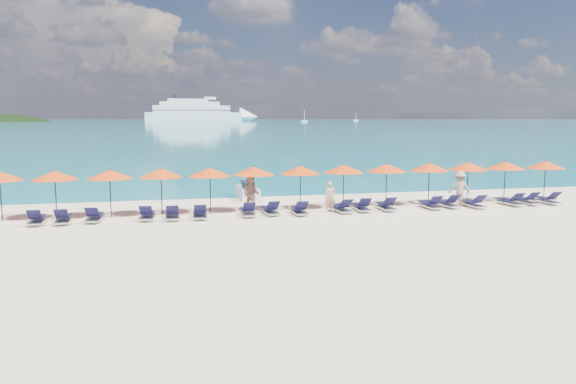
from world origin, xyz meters
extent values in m
plane|color=beige|center=(0.00, 0.00, 0.00)|extent=(1400.00, 1400.00, 0.00)
cube|color=#1FA9B2|center=(0.00, 660.00, 0.01)|extent=(1600.00, 1300.00, 0.01)
ellipsoid|color=black|center=(-150.00, 560.00, -35.00)|extent=(162.00, 126.00, 85.50)
cube|color=silver|center=(31.68, 583.99, 4.54)|extent=(100.59, 21.87, 9.09)
cone|color=silver|center=(91.63, 586.21, 4.54)|extent=(20.72, 20.72, 20.00)
cube|color=silver|center=(29.86, 583.93, 12.73)|extent=(80.50, 18.40, 7.27)
cube|color=silver|center=(28.04, 583.86, 18.18)|extent=(62.45, 15.92, 4.54)
cube|color=silver|center=(26.23, 583.79, 21.81)|extent=(42.37, 12.45, 3.18)
cube|color=black|center=(29.86, 583.93, 11.36)|extent=(81.51, 18.62, 0.82)
cube|color=black|center=(29.86, 583.93, 14.54)|extent=(79.50, 18.18, 0.82)
cylinder|color=black|center=(13.69, 583.33, 25.45)|extent=(4.00, 4.00, 5.00)
cube|color=silver|center=(121.05, 460.99, 0.77)|extent=(5.74, 1.91, 1.53)
cylinder|color=silver|center=(121.05, 460.99, 5.74)|extent=(0.34, 0.34, 9.57)
cube|color=silver|center=(202.31, 552.71, 0.69)|extent=(5.16, 1.72, 1.37)
cylinder|color=silver|center=(202.31, 552.71, 5.16)|extent=(0.31, 0.31, 8.59)
cube|color=silver|center=(-0.90, 9.36, 0.34)|extent=(1.08, 2.76, 0.63)
cube|color=black|center=(-0.90, 9.14, 0.80)|extent=(0.59, 1.15, 0.40)
cylinder|color=black|center=(-0.91, 10.05, 0.97)|extent=(0.63, 0.08, 0.07)
imported|color=tan|center=(2.33, 3.90, 0.77)|extent=(0.58, 0.39, 1.54)
imported|color=tan|center=(-1.42, 4.91, 0.88)|extent=(0.98, 0.82, 1.76)
imported|color=tan|center=(9.63, 4.45, 0.91)|extent=(1.30, 1.01, 1.83)
cylinder|color=black|center=(-12.75, 5.19, 1.10)|extent=(0.05, 0.05, 2.20)
cylinder|color=black|center=(-10.39, 4.98, 1.10)|extent=(0.05, 0.05, 2.20)
cone|color=#D9410E|center=(-10.39, 4.98, 2.02)|extent=(2.10, 2.10, 0.42)
sphere|color=black|center=(-10.39, 4.98, 2.24)|extent=(0.08, 0.08, 0.08)
cylinder|color=black|center=(-8.01, 4.95, 1.10)|extent=(0.05, 0.05, 2.20)
cone|color=#D9410E|center=(-8.01, 4.95, 2.02)|extent=(2.10, 2.10, 0.42)
sphere|color=black|center=(-8.01, 4.95, 2.24)|extent=(0.08, 0.08, 0.08)
cylinder|color=black|center=(-5.69, 5.02, 1.10)|extent=(0.05, 0.05, 2.20)
cone|color=#D9410E|center=(-5.69, 5.02, 2.02)|extent=(2.10, 2.10, 0.42)
sphere|color=black|center=(-5.69, 5.02, 2.24)|extent=(0.08, 0.08, 0.08)
cylinder|color=black|center=(-3.40, 4.93, 1.10)|extent=(0.05, 0.05, 2.20)
cone|color=#D9410E|center=(-3.40, 4.93, 2.02)|extent=(2.10, 2.10, 0.42)
sphere|color=black|center=(-3.40, 4.93, 2.24)|extent=(0.08, 0.08, 0.08)
cylinder|color=black|center=(-1.25, 5.09, 1.10)|extent=(0.05, 0.05, 2.20)
cone|color=#D9410E|center=(-1.25, 5.09, 2.02)|extent=(2.10, 2.10, 0.42)
sphere|color=black|center=(-1.25, 5.09, 2.24)|extent=(0.08, 0.08, 0.08)
cylinder|color=black|center=(1.10, 5.04, 1.10)|extent=(0.05, 0.05, 2.20)
cone|color=#D9410E|center=(1.10, 5.04, 2.02)|extent=(2.10, 2.10, 0.42)
sphere|color=black|center=(1.10, 5.04, 2.24)|extent=(0.08, 0.08, 0.08)
cylinder|color=black|center=(3.41, 5.15, 1.10)|extent=(0.05, 0.05, 2.20)
cone|color=#D9410E|center=(3.41, 5.15, 2.02)|extent=(2.10, 2.10, 0.42)
sphere|color=black|center=(3.41, 5.15, 2.24)|extent=(0.08, 0.08, 0.08)
cylinder|color=black|center=(5.75, 5.11, 1.10)|extent=(0.05, 0.05, 2.20)
cone|color=#D9410E|center=(5.75, 5.11, 2.02)|extent=(2.10, 2.10, 0.42)
sphere|color=black|center=(5.75, 5.11, 2.24)|extent=(0.08, 0.08, 0.08)
cylinder|color=black|center=(8.15, 5.07, 1.10)|extent=(0.05, 0.05, 2.20)
cone|color=#D9410E|center=(8.15, 5.07, 2.02)|extent=(2.10, 2.10, 0.42)
sphere|color=black|center=(8.15, 5.07, 2.24)|extent=(0.08, 0.08, 0.08)
cylinder|color=black|center=(10.44, 5.08, 1.10)|extent=(0.05, 0.05, 2.20)
cone|color=#D9410E|center=(10.44, 5.08, 2.02)|extent=(2.10, 2.10, 0.42)
sphere|color=black|center=(10.44, 5.08, 2.24)|extent=(0.08, 0.08, 0.08)
cylinder|color=black|center=(12.69, 5.07, 1.10)|extent=(0.05, 0.05, 2.20)
cone|color=#D9410E|center=(12.69, 5.07, 2.02)|extent=(2.10, 2.10, 0.42)
sphere|color=black|center=(12.69, 5.07, 2.24)|extent=(0.08, 0.08, 0.08)
cylinder|color=black|center=(15.11, 4.94, 1.10)|extent=(0.05, 0.05, 2.20)
cone|color=#D9410E|center=(15.11, 4.94, 2.02)|extent=(2.10, 2.10, 0.42)
sphere|color=black|center=(15.11, 4.94, 2.24)|extent=(0.08, 0.08, 0.08)
cube|color=silver|center=(-11.03, 3.87, 0.14)|extent=(0.64, 1.71, 0.06)
cube|color=black|center=(-11.03, 4.12, 0.30)|extent=(0.56, 1.11, 0.04)
cube|color=black|center=(-11.02, 3.32, 0.55)|extent=(0.56, 0.54, 0.43)
cube|color=silver|center=(-9.95, 3.82, 0.14)|extent=(0.67, 1.72, 0.06)
cube|color=black|center=(-9.95, 4.07, 0.30)|extent=(0.58, 1.12, 0.04)
cube|color=black|center=(-9.93, 3.27, 0.55)|extent=(0.57, 0.55, 0.43)
cube|color=silver|center=(-8.66, 3.98, 0.14)|extent=(0.72, 1.74, 0.06)
cube|color=black|center=(-8.64, 4.23, 0.30)|extent=(0.62, 1.13, 0.04)
cube|color=black|center=(-8.69, 3.43, 0.55)|extent=(0.58, 0.57, 0.43)
cube|color=silver|center=(-6.36, 3.91, 0.14)|extent=(0.76, 1.75, 0.06)
cube|color=black|center=(-6.34, 4.16, 0.30)|extent=(0.64, 1.14, 0.04)
cube|color=black|center=(-6.41, 3.36, 0.55)|extent=(0.59, 0.58, 0.43)
cube|color=silver|center=(-5.25, 3.76, 0.14)|extent=(0.64, 1.71, 0.06)
cube|color=black|center=(-5.25, 4.01, 0.30)|extent=(0.56, 1.11, 0.04)
cube|color=black|center=(-5.25, 3.21, 0.55)|extent=(0.56, 0.54, 0.43)
cube|color=silver|center=(-4.01, 3.70, 0.14)|extent=(0.70, 1.73, 0.06)
cube|color=black|center=(-3.99, 3.95, 0.30)|extent=(0.60, 1.12, 0.04)
cube|color=black|center=(-4.03, 3.15, 0.55)|extent=(0.57, 0.56, 0.43)
cube|color=silver|center=(-1.76, 3.81, 0.14)|extent=(0.70, 1.73, 0.06)
cube|color=black|center=(-1.74, 4.06, 0.30)|extent=(0.60, 1.12, 0.04)
cube|color=black|center=(-1.78, 3.26, 0.55)|extent=(0.57, 0.56, 0.43)
cube|color=silver|center=(-0.65, 3.96, 0.14)|extent=(0.71, 1.73, 0.06)
cube|color=black|center=(-0.66, 4.21, 0.30)|extent=(0.61, 1.13, 0.04)
cube|color=black|center=(-0.62, 3.41, 0.55)|extent=(0.58, 0.57, 0.43)
cube|color=silver|center=(0.69, 3.66, 0.14)|extent=(0.64, 1.71, 0.06)
cube|color=black|center=(0.69, 3.91, 0.30)|extent=(0.56, 1.11, 0.04)
cube|color=black|center=(0.68, 3.11, 0.55)|extent=(0.56, 0.54, 0.43)
cube|color=silver|center=(2.85, 3.78, 0.14)|extent=(0.79, 1.76, 0.06)
cube|color=black|center=(2.83, 4.03, 0.30)|extent=(0.66, 1.15, 0.04)
cube|color=black|center=(2.91, 3.24, 0.55)|extent=(0.60, 0.59, 0.43)
cube|color=silver|center=(3.96, 3.94, 0.14)|extent=(0.73, 1.74, 0.06)
cube|color=black|center=(3.98, 4.19, 0.30)|extent=(0.62, 1.13, 0.04)
cube|color=black|center=(3.93, 3.39, 0.55)|extent=(0.58, 0.57, 0.43)
cube|color=silver|center=(5.23, 3.91, 0.14)|extent=(0.68, 1.72, 0.06)
cube|color=black|center=(5.24, 4.16, 0.30)|extent=(0.59, 1.12, 0.04)
cube|color=black|center=(5.21, 3.36, 0.55)|extent=(0.57, 0.56, 0.43)
cube|color=silver|center=(7.63, 3.84, 0.14)|extent=(0.65, 1.71, 0.06)
cube|color=black|center=(7.63, 4.09, 0.30)|extent=(0.57, 1.11, 0.04)
cube|color=black|center=(7.64, 3.29, 0.55)|extent=(0.56, 0.55, 0.43)
cube|color=silver|center=(8.71, 4.03, 0.14)|extent=(0.66, 1.72, 0.06)
cube|color=black|center=(8.70, 4.28, 0.30)|extent=(0.58, 1.11, 0.04)
cube|color=black|center=(8.72, 3.48, 0.55)|extent=(0.56, 0.55, 0.43)
cube|color=silver|center=(9.96, 3.66, 0.14)|extent=(0.69, 1.72, 0.06)
cube|color=black|center=(9.95, 3.91, 0.30)|extent=(0.59, 1.12, 0.04)
cube|color=black|center=(9.98, 3.11, 0.55)|extent=(0.57, 0.56, 0.43)
cube|color=silver|center=(12.27, 3.86, 0.14)|extent=(0.70, 1.73, 0.06)
cube|color=black|center=(12.25, 4.11, 0.30)|extent=(0.60, 1.12, 0.04)
cube|color=black|center=(12.29, 3.31, 0.55)|extent=(0.57, 0.56, 0.43)
cube|color=silver|center=(13.29, 3.98, 0.14)|extent=(0.66, 1.72, 0.06)
cube|color=black|center=(13.29, 4.23, 0.30)|extent=(0.58, 1.11, 0.04)
cube|color=black|center=(13.31, 3.43, 0.55)|extent=(0.56, 0.55, 0.43)
cube|color=silver|center=(14.51, 3.88, 0.14)|extent=(0.64, 1.71, 0.06)
cube|color=black|center=(14.50, 4.13, 0.30)|extent=(0.56, 1.11, 0.04)
cube|color=black|center=(14.51, 3.33, 0.55)|extent=(0.56, 0.54, 0.43)
camera|label=1|loc=(-5.80, -22.00, 4.65)|focal=35.00mm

